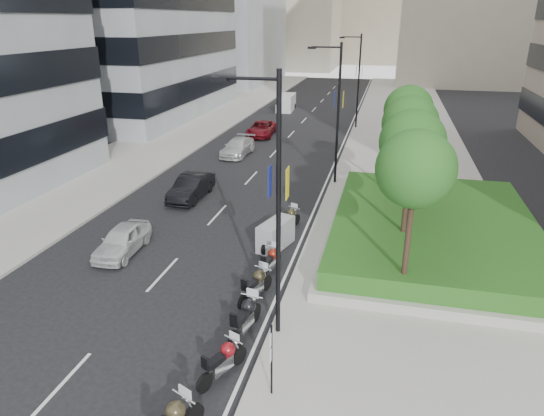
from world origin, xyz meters
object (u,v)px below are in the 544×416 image
(car_a, at_px, (122,240))
(car_d, at_px, (262,129))
(motorcycle_4, at_px, (271,261))
(lamp_post_0, at_px, (274,198))
(car_b, at_px, (191,187))
(motorcycle_2, at_px, (245,318))
(car_c, at_px, (238,147))
(motorcycle_5, at_px, (276,235))
(motorcycle_1, at_px, (223,361))
(delivery_van, at_px, (286,103))
(lamp_post_1, at_px, (336,108))
(lamp_post_2, at_px, (357,77))
(parking_sign, at_px, (272,356))
(motorcycle_3, at_px, (256,285))
(motorcycle_6, at_px, (288,219))

(car_a, xyz_separation_m, car_d, (0.12, 25.24, 0.02))
(motorcycle_4, bearing_deg, lamp_post_0, -155.10)
(car_a, xyz_separation_m, car_b, (0.26, 7.72, 0.07))
(motorcycle_2, distance_m, car_a, 8.77)
(car_c, bearing_deg, motorcycle_5, -64.23)
(car_c, height_order, car_d, car_d)
(motorcycle_1, bearing_deg, delivery_van, 33.19)
(lamp_post_1, xyz_separation_m, lamp_post_2, (0.00, 18.00, 0.00))
(motorcycle_2, xyz_separation_m, car_d, (-7.27, 29.96, 0.02))
(lamp_post_2, height_order, car_c, lamp_post_2)
(parking_sign, distance_m, car_a, 11.73)
(parking_sign, height_order, motorcycle_3, parking_sign)
(parking_sign, height_order, motorcycle_6, parking_sign)
(car_a, bearing_deg, motorcycle_3, -21.34)
(motorcycle_5, relative_size, car_a, 0.62)
(motorcycle_3, bearing_deg, motorcycle_4, 15.28)
(car_b, height_order, car_d, car_b)
(motorcycle_1, distance_m, motorcycle_2, 2.24)
(delivery_van, bearing_deg, car_c, -91.88)
(lamp_post_1, height_order, car_a, lamp_post_1)
(motorcycle_3, bearing_deg, delivery_van, 27.76)
(motorcycle_3, distance_m, car_d, 28.56)
(motorcycle_1, distance_m, motorcycle_3, 4.53)
(motorcycle_2, bearing_deg, lamp_post_2, 7.13)
(lamp_post_1, distance_m, car_a, 15.68)
(car_d, bearing_deg, car_b, -92.12)
(motorcycle_2, bearing_deg, car_a, 66.17)
(motorcycle_5, height_order, car_a, motorcycle_5)
(motorcycle_4, distance_m, car_b, 10.61)
(lamp_post_1, bearing_deg, motorcycle_6, -99.40)
(parking_sign, height_order, motorcycle_1, parking_sign)
(motorcycle_6, height_order, car_c, car_c)
(motorcycle_2, distance_m, car_d, 30.83)
(parking_sign, distance_m, delivery_van, 47.31)
(lamp_post_2, height_order, motorcycle_1, lamp_post_2)
(lamp_post_0, xyz_separation_m, lamp_post_1, (0.00, 17.00, 0.00))
(lamp_post_0, relative_size, motorcycle_6, 4.31)
(lamp_post_0, height_order, delivery_van, lamp_post_0)
(parking_sign, xyz_separation_m, car_b, (-8.74, 15.20, -0.73))
(motorcycle_3, bearing_deg, car_c, 36.58)
(car_b, height_order, delivery_van, delivery_van)
(lamp_post_2, relative_size, motorcycle_2, 3.66)
(car_c, bearing_deg, car_b, -86.15)
(motorcycle_4, xyz_separation_m, car_d, (-7.11, 25.53, 0.11))
(motorcycle_6, bearing_deg, lamp_post_1, 12.43)
(lamp_post_1, bearing_deg, lamp_post_2, 90.00)
(parking_sign, distance_m, motorcycle_3, 5.44)
(motorcycle_3, relative_size, car_d, 0.46)
(lamp_post_1, bearing_deg, motorcycle_5, -98.20)
(motorcycle_3, relative_size, delivery_van, 0.49)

